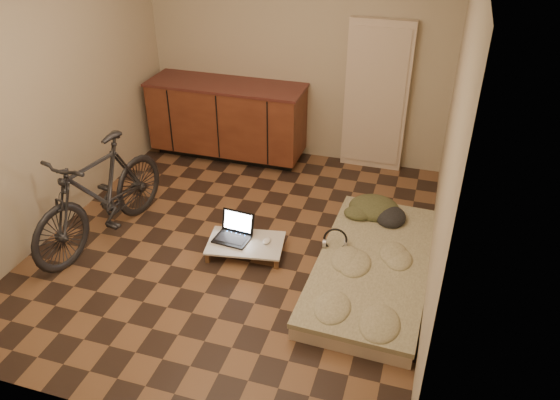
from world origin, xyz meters
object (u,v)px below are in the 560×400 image
(bicycle, at_px, (99,189))
(lap_desk, at_px, (246,243))
(futon, at_px, (373,267))
(laptop, at_px, (234,232))

(bicycle, relative_size, lap_desk, 2.25)
(futon, bearing_deg, lap_desk, -177.47)
(bicycle, distance_m, laptop, 1.28)
(bicycle, xyz_separation_m, lap_desk, (1.33, 0.17, -0.44))
(lap_desk, distance_m, laptop, 0.15)
(bicycle, bearing_deg, laptop, 20.80)
(bicycle, distance_m, lap_desk, 1.42)
(bicycle, relative_size, futon, 0.85)
(bicycle, height_order, lap_desk, bicycle)
(futon, xyz_separation_m, laptop, (-1.29, 0.04, 0.08))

